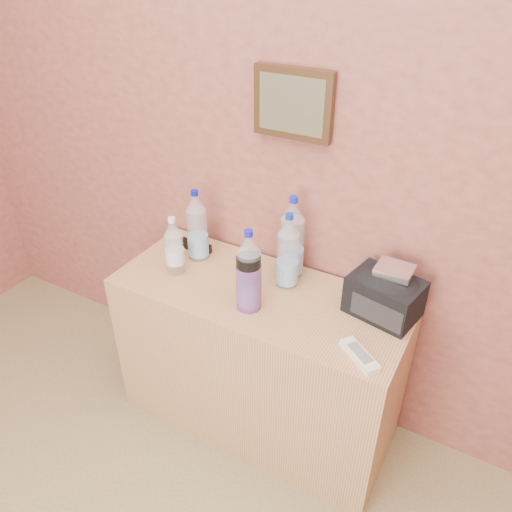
% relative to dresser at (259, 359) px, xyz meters
% --- Properties ---
extents(picture_frame, '(0.30, 0.03, 0.25)m').
position_rel_dresser_xyz_m(picture_frame, '(-0.00, 0.24, 1.03)').
color(picture_frame, '#382311').
rests_on(picture_frame, room_shell).
extents(dresser, '(1.17, 0.49, 0.73)m').
position_rel_dresser_xyz_m(dresser, '(0.00, 0.00, 0.00)').
color(dresser, tan).
rests_on(dresser, ground).
extents(pet_large_a, '(0.09, 0.09, 0.31)m').
position_rel_dresser_xyz_m(pet_large_a, '(-0.35, 0.09, 0.50)').
color(pet_large_a, white).
rests_on(pet_large_a, dresser).
extents(pet_large_b, '(0.09, 0.09, 0.32)m').
position_rel_dresser_xyz_m(pet_large_b, '(0.07, 0.10, 0.50)').
color(pet_large_b, silver).
rests_on(pet_large_b, dresser).
extents(pet_large_c, '(0.09, 0.09, 0.35)m').
position_rel_dresser_xyz_m(pet_large_c, '(0.05, 0.17, 0.52)').
color(pet_large_c, silver).
rests_on(pet_large_c, dresser).
extents(pet_large_d, '(0.09, 0.09, 0.32)m').
position_rel_dresser_xyz_m(pet_large_d, '(0.01, -0.09, 0.51)').
color(pet_large_d, white).
rests_on(pet_large_d, dresser).
extents(pet_small, '(0.07, 0.07, 0.25)m').
position_rel_dresser_xyz_m(pet_small, '(-0.36, -0.05, 0.48)').
color(pet_small, silver).
rests_on(pet_small, dresser).
extents(nalgene_bottle, '(0.09, 0.09, 0.23)m').
position_rel_dresser_xyz_m(nalgene_bottle, '(0.01, -0.10, 0.48)').
color(nalgene_bottle, purple).
rests_on(nalgene_bottle, dresser).
extents(sunglasses, '(0.15, 0.06, 0.04)m').
position_rel_dresser_xyz_m(sunglasses, '(-0.39, 0.14, 0.38)').
color(sunglasses, black).
rests_on(sunglasses, dresser).
extents(ac_remote, '(0.16, 0.14, 0.02)m').
position_rel_dresser_xyz_m(ac_remote, '(0.46, -0.16, 0.38)').
color(ac_remote, beige).
rests_on(ac_remote, dresser).
extents(toiletry_bag, '(0.28, 0.22, 0.17)m').
position_rel_dresser_xyz_m(toiletry_bag, '(0.46, 0.11, 0.45)').
color(toiletry_bag, black).
rests_on(toiletry_bag, dresser).
extents(foil_packet, '(0.13, 0.11, 0.03)m').
position_rel_dresser_xyz_m(foil_packet, '(0.47, 0.13, 0.55)').
color(foil_packet, white).
rests_on(foil_packet, toiletry_bag).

